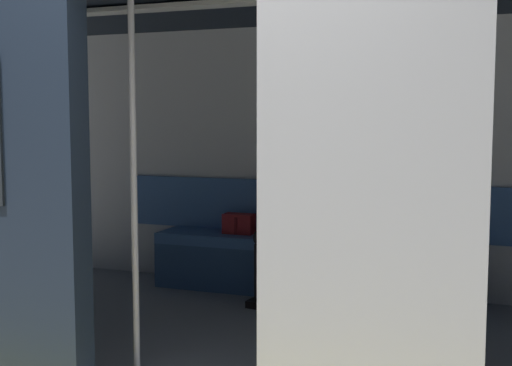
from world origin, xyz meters
name	(u,v)px	position (x,y,z in m)	size (l,w,h in m)	color
train_car	(250,101)	(0.06, -1.26, 1.56)	(6.40, 2.87, 2.36)	#ADAFB5
bench_seat	(305,253)	(0.00, -2.36, 0.36)	(2.59, 0.44, 0.48)	#38609E
person_seated	(288,213)	(0.12, -2.31, 0.69)	(0.55, 0.71, 1.20)	pink
handbag	(239,224)	(0.60, -2.42, 0.56)	(0.26, 0.15, 0.17)	maroon
book	(339,239)	(-0.27, -2.40, 0.49)	(0.15, 0.22, 0.03)	gold
grab_pole_door	(134,181)	(0.42, -0.40, 1.11)	(0.04, 0.04, 2.22)	silver
grab_pole_far	(284,184)	(-0.42, -0.50, 1.11)	(0.04, 0.04, 2.22)	silver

